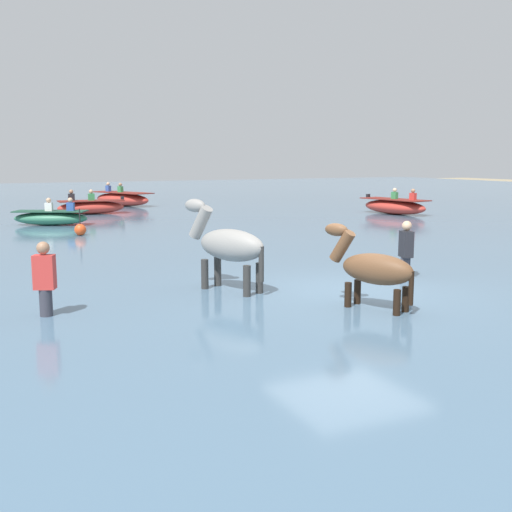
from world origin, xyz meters
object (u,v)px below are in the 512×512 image
Objects in this scene: person_onlooker_left at (406,258)px; channel_buoy at (80,230)px; boat_far_offshore at (51,218)px; person_onlooker_right at (45,290)px; boat_near_starboard at (395,206)px; horse_trailing_bay at (373,271)px; horse_lead_grey at (228,248)px; boat_far_inshore at (122,199)px; boat_distant_east at (91,207)px.

person_onlooker_left is 11.19m from channel_buoy.
boat_far_offshore is 1.73× the size of person_onlooker_right.
horse_trailing_bay is at bearing -128.85° from boat_near_starboard.
person_onlooker_left reaches higher than boat_far_offshore.
boat_far_offshore is 14.37m from boat_near_starboard.
boat_far_offshore is at bearing 96.96° from channel_buoy.
channel_buoy is at bearing 77.54° from person_onlooker_right.
person_onlooker_left is at bearing -6.20° from horse_lead_grey.
horse_trailing_bay is 0.64× the size of boat_far_offshore.
horse_trailing_bay reaches higher than person_onlooker_right.
boat_far_inshore is (3.03, 21.41, -0.45)m from horse_lead_grey.
horse_trailing_bay reaches higher than channel_buoy.
person_onlooker_left is (0.77, -21.83, 0.06)m from boat_far_inshore.
horse_trailing_bay is 0.45× the size of boat_far_inshore.
horse_trailing_bay reaches higher than boat_near_starboard.
person_onlooker_left reaches higher than boat_near_starboard.
horse_lead_grey is at bearing 173.80° from person_onlooker_left.
person_onlooker_right reaches higher than boat_distant_east.
person_onlooker_right is at bearing -178.97° from person_onlooker_left.
boat_far_inshore is at bearing 60.87° from boat_far_offshore.
boat_distant_east is 17.90m from person_onlooker_left.
channel_buoy is at bearing -109.25° from boat_far_inshore.
person_onlooker_left is (3.80, -0.41, -0.39)m from horse_lead_grey.
boat_far_inshore reaches higher than channel_buoy.
boat_far_offshore is (-1.52, 13.26, -0.53)m from horse_lead_grey.
boat_near_starboard is 4.04× the size of channel_buoy.
boat_far_offshore is 4.52m from boat_distant_east.
boat_far_inshore is 4.67× the size of channel_buoy.
boat_near_starboard is (12.75, 11.52, -0.47)m from horse_lead_grey.
horse_trailing_bay is at bearing -138.99° from person_onlooker_left.
boat_distant_east is at bearing 87.76° from horse_lead_grey.
horse_lead_grey is 0.74× the size of boat_distant_east.
boat_far_offshore is 3.30× the size of channel_buoy.
boat_far_inshore is 22.86m from person_onlooker_right.
channel_buoy is (-4.88, 10.07, -0.23)m from person_onlooker_left.
boat_distant_east is (2.19, 3.96, 0.03)m from boat_far_offshore.
horse_trailing_bay is 15.90m from boat_far_offshore.
horse_trailing_bay reaches higher than boat_distant_east.
boat_distant_east is 3.38× the size of channel_buoy.
person_onlooker_right is 1.91× the size of channel_buoy.
horse_trailing_bay reaches higher than boat_far_offshore.
horse_lead_grey is 17.23m from boat_distant_east.
horse_trailing_bay is 5.24m from person_onlooker_right.
person_onlooker_left is at bearing -79.94° from boat_distant_east.
boat_near_starboard is at bearing 51.15° from horse_trailing_bay.
boat_distant_east is at bearing 61.03° from boat_far_offshore.
channel_buoy is (-4.11, -11.76, -0.16)m from boat_far_inshore.
boat_far_inshore reaches higher than boat_distant_east.
person_onlooker_left is (2.21, 1.92, -0.21)m from horse_trailing_bay.
horse_lead_grey reaches higher than boat_far_inshore.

